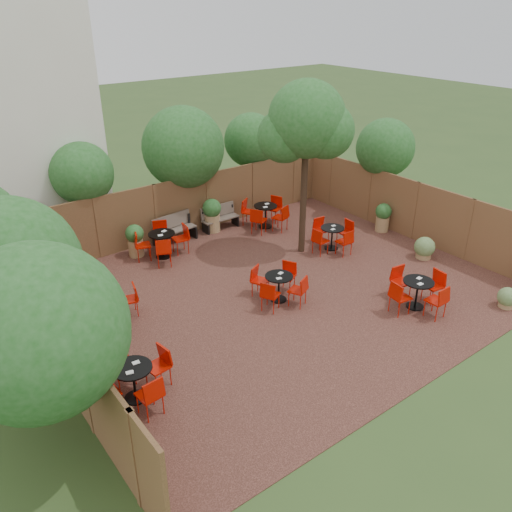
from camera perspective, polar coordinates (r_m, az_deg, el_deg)
ground at (r=14.61m, az=2.04°, el=-3.92°), size 80.00×80.00×0.00m
courtyard_paving at (r=14.60m, az=2.04°, el=-3.89°), size 12.00×10.00×0.02m
fence_back at (r=17.94m, az=-8.04°, el=5.35°), size 12.00×0.08×2.00m
fence_left at (r=11.81m, az=-21.41°, el=-8.36°), size 0.08×10.00×2.00m
fence_right at (r=18.22m, az=16.99°, el=4.75°), size 0.08×10.00×2.00m
neighbour_building at (r=18.39m, az=-26.18°, el=13.25°), size 5.00×4.00×8.00m
overhang_foliage at (r=13.71m, az=-12.51°, el=6.10°), size 15.73×10.89×2.79m
courtyard_tree at (r=15.59m, az=5.56°, el=14.03°), size 2.52×2.42×5.36m
park_bench_left at (r=17.57m, az=-9.00°, el=3.02°), size 1.54×0.67×0.92m
park_bench_right at (r=18.42m, az=-4.02°, el=4.29°), size 1.37×0.45×0.85m
bistro_tables at (r=14.75m, az=-0.99°, el=-1.48°), size 9.81×8.37×0.94m
planters at (r=17.10m, az=-5.73°, el=2.93°), size 11.83×4.18×1.18m
low_shrubs at (r=16.23m, az=23.74°, el=-1.65°), size 1.65×3.89×0.74m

